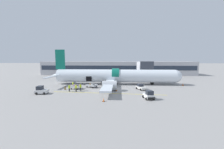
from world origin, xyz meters
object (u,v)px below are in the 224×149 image
Objects in this scene: baggage_cart_loading at (76,87)px; ground_crew_loader_a at (81,87)px; baggage_tug_mid at (149,95)px; baggage_tug_rear at (41,90)px; ground_crew_loader_b at (76,88)px; baggage_tug_lead at (141,87)px; suitcase_on_tarmac_upright at (65,88)px; baggage_cart_queued at (92,86)px; ground_crew_driver at (69,88)px; airplane at (114,76)px; ground_crew_supervisor at (73,84)px.

baggage_cart_loading is 2.63m from ground_crew_loader_a.
baggage_tug_mid is at bearing -22.20° from ground_crew_loader_a.
baggage_tug_rear is at bearing 173.10° from baggage_tug_mid.
baggage_tug_rear is (-23.07, 2.79, 0.03)m from baggage_tug_mid.
baggage_tug_mid is 1.51× the size of ground_crew_loader_b.
baggage_tug_lead reaches higher than suitcase_on_tarmac_upright.
baggage_tug_lead is 19.22m from suitcase_on_tarmac_upright.
baggage_tug_rear is 0.79× the size of baggage_cart_loading.
suitcase_on_tarmac_upright is (-19.17, -1.35, -0.24)m from baggage_tug_lead.
baggage_tug_mid reaches higher than baggage_cart_queued.
ground_crew_loader_b is (0.89, -3.02, 0.45)m from baggage_cart_loading.
suitcase_on_tarmac_upright is (-1.76, 1.85, -0.50)m from ground_crew_driver.
ground_crew_driver is at bearing 176.15° from ground_crew_loader_b.
baggage_tug_rear is 5.97m from ground_crew_driver.
ground_crew_loader_a reaches higher than suitcase_on_tarmac_upright.
baggage_tug_rear reaches higher than baggage_tug_lead.
ground_crew_driver is at bearing -105.26° from baggage_cart_loading.
baggage_cart_queued is 6.99m from suitcase_on_tarmac_upright.
suitcase_on_tarmac_upright is (-2.55, -1.06, -0.13)m from baggage_cart_loading.
airplane reaches higher than baggage_tug_lead.
airplane is at bearing 35.53° from suitcase_on_tarmac_upright.
baggage_tug_mid is at bearing -64.94° from airplane.
baggage_tug_lead is 0.86× the size of baggage_cart_queued.
airplane is 13.72m from ground_crew_loader_b.
baggage_tug_lead is at bearing 4.04° from suitcase_on_tarmac_upright.
ground_crew_loader_b is at bearing -129.17° from airplane.
airplane is 8.21m from baggage_cart_queued.
baggage_tug_lead is 13.09m from baggage_cart_queued.
baggage_tug_rear is (-15.72, -12.92, -1.77)m from airplane.
suitcase_on_tarmac_upright is (-0.88, -3.34, -0.44)m from ground_crew_supervisor.
baggage_tug_lead is 1.85× the size of ground_crew_loader_a.
baggage_tug_mid is 1.58× the size of ground_crew_loader_a.
ground_crew_loader_b is at bearing -64.20° from ground_crew_supervisor.
baggage_tug_mid is (0.23, -8.47, 0.10)m from baggage_tug_lead.
baggage_cart_queued is at bearing -137.29° from airplane.
airplane is at bearing 134.46° from baggage_tug_lead.
baggage_tug_lead is at bearing 1.00° from baggage_cart_loading.
ground_crew_driver is (-4.45, -5.06, 0.42)m from baggage_cart_queued.
ground_crew_supervisor is (-3.35, 4.26, -0.09)m from ground_crew_loader_a.
ground_crew_loader_b reaches higher than ground_crew_driver.
airplane is 25.62× the size of ground_crew_supervisor.
baggage_cart_loading is (6.22, 5.38, -0.24)m from baggage_tug_rear.
airplane is at bearing 39.42° from baggage_tug_rear.
baggage_tug_rear is at bearing -161.66° from ground_crew_loader_b.
baggage_tug_mid is at bearing -25.89° from baggage_cart_loading.
baggage_tug_rear is (-22.84, -5.67, 0.13)m from baggage_tug_lead.
baggage_tug_lead is at bearing 91.58° from baggage_tug_mid.
ground_crew_loader_a is 1.11× the size of ground_crew_supervisor.
ground_crew_loader_b is (-15.96, 5.15, 0.24)m from baggage_tug_mid.
baggage_cart_queued is (9.88, 7.53, -0.30)m from baggage_tug_rear.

